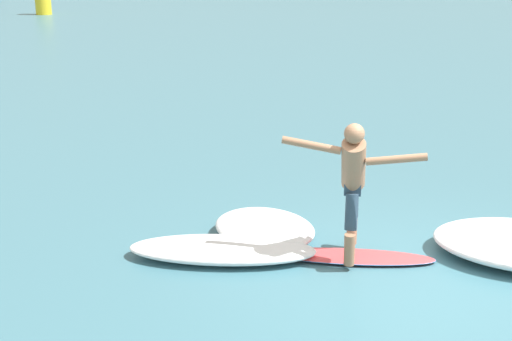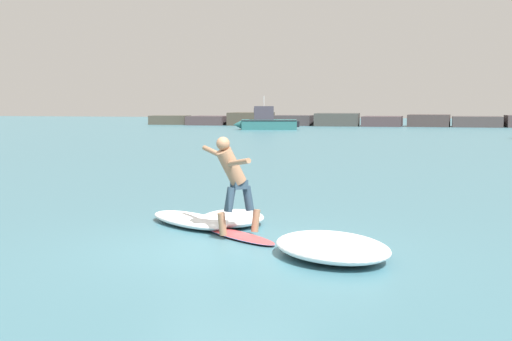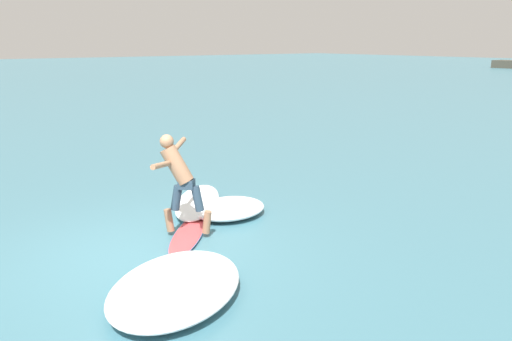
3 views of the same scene
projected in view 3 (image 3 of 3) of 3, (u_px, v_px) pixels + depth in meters
The scene contains 6 objects.
ground_plane at pixel (141, 252), 8.09m from camera, with size 200.00×200.00×0.00m, color #3E717F.
surfboard at pixel (189, 233), 8.77m from camera, with size 1.94×1.79×0.21m.
surfer at pixel (179, 175), 8.48m from camera, with size 1.23×1.25×1.73m.
wave_foam_at_tail at pixel (229, 208), 9.74m from camera, with size 1.23×1.49×0.29m.
wave_foam_at_nose at pixel (176, 287), 6.58m from camera, with size 2.63×2.77×0.34m.
wave_foam_beside at pixel (198, 202), 10.24m from camera, with size 2.34×2.12×0.23m.
Camera 3 is at (7.10, -3.03, 3.31)m, focal length 35.00 mm.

